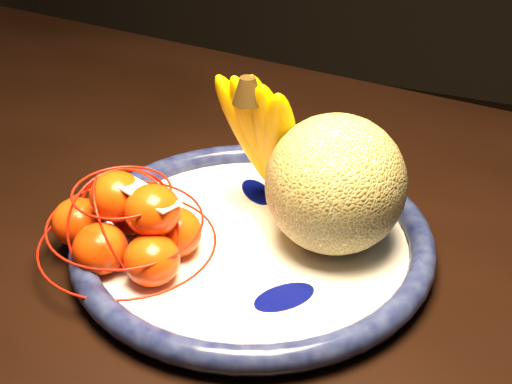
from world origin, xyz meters
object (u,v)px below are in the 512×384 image
at_px(dining_table, 178,259).
at_px(banana_bunch, 267,135).
at_px(cantaloupe, 335,184).
at_px(fruit_bowl, 252,240).
at_px(mandarin_bag, 129,226).

bearing_deg(dining_table, banana_bunch, 15.98).
relative_size(dining_table, cantaloupe, 11.13).
height_order(cantaloupe, banana_bunch, banana_bunch).
bearing_deg(fruit_bowl, cantaloupe, 20.17).
bearing_deg(cantaloupe, fruit_bowl, -159.83).
height_order(banana_bunch, mandarin_bag, banana_bunch).
height_order(dining_table, mandarin_bag, mandarin_bag).
xyz_separation_m(dining_table, mandarin_bag, (0.01, -0.12, 0.13)).
distance_m(dining_table, banana_bunch, 0.22).
xyz_separation_m(dining_table, fruit_bowl, (0.12, -0.05, 0.10)).
distance_m(cantaloupe, banana_bunch, 0.10).
distance_m(banana_bunch, mandarin_bag, 0.18).
distance_m(fruit_bowl, cantaloupe, 0.11).
bearing_deg(banana_bunch, mandarin_bag, -110.28).
relative_size(dining_table, mandarin_bag, 6.67).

